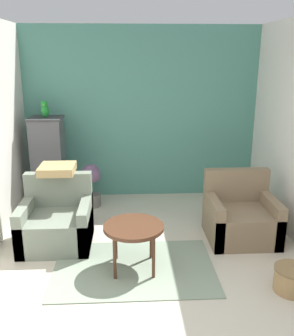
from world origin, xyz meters
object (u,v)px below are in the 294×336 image
(coffee_table, at_px, (134,230))
(birdcage, at_px, (49,163))
(potted_plant, at_px, (91,182))
(wicker_basket, at_px, (292,278))
(armchair_left, at_px, (57,223))
(armchair_right, at_px, (240,218))
(parrot, at_px, (45,109))

(coffee_table, relative_size, birdcage, 0.47)
(potted_plant, xyz_separation_m, wicker_basket, (2.20, -2.35, -0.25))
(armchair_left, distance_m, potted_plant, 1.26)
(birdcage, bearing_deg, armchair_left, -76.28)
(armchair_right, relative_size, potted_plant, 1.25)
(armchair_left, relative_size, wicker_basket, 2.35)
(wicker_basket, bearing_deg, coffee_table, 162.40)
(coffee_table, height_order, potted_plant, potted_plant)
(wicker_basket, bearing_deg, armchair_left, 155.71)
(armchair_right, distance_m, birdcage, 2.95)
(potted_plant, bearing_deg, armchair_right, -30.35)
(birdcage, height_order, wicker_basket, birdcage)
(armchair_left, xyz_separation_m, wicker_basket, (2.52, -1.14, -0.13))
(armchair_left, bearing_deg, birdcage, 103.72)
(coffee_table, height_order, armchair_left, armchair_left)
(parrot, relative_size, wicker_basket, 0.70)
(potted_plant, bearing_deg, coffee_table, -71.28)
(coffee_table, relative_size, wicker_basket, 1.81)
(armchair_left, relative_size, armchair_right, 1.00)
(armchair_right, bearing_deg, birdcage, 154.90)
(potted_plant, height_order, wicker_basket, potted_plant)
(parrot, xyz_separation_m, potted_plant, (0.63, -0.06, -1.12))
(armchair_right, height_order, parrot, parrot)
(coffee_table, height_order, armchair_right, armchair_right)
(parrot, relative_size, potted_plant, 0.37)
(parrot, bearing_deg, coffee_table, -56.71)
(birdcage, xyz_separation_m, wicker_basket, (2.83, -2.41, -0.56))
(birdcage, bearing_deg, potted_plant, -5.37)
(potted_plant, distance_m, wicker_basket, 3.23)
(armchair_right, relative_size, birdcage, 0.61)
(potted_plant, bearing_deg, armchair_left, -104.64)
(parrot, height_order, potted_plant, parrot)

